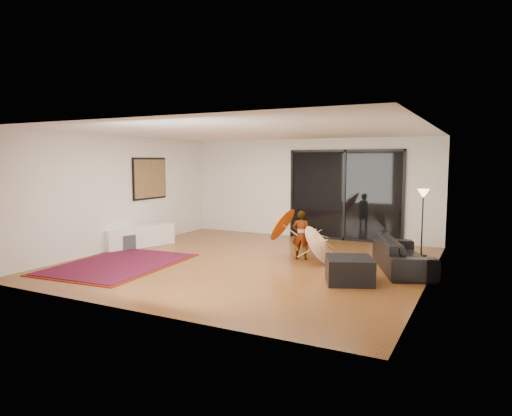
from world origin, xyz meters
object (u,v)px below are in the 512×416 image
Objects in this scene: sofa at (403,254)px; ottoman at (349,270)px; child at (301,235)px; media_console at (139,236)px.

ottoman is at bearing 133.00° from sofa.
ottoman is 2.01m from child.
child is at bearing 136.33° from ottoman.
media_console is 0.87× the size of sofa.
sofa is 2.00× the size of child.
child reaches higher than media_console.
media_console is at bearing 73.08° from sofa.
child is at bearing 69.08° from sofa.
ottoman is at bearing 123.13° from child.
sofa is 1.54m from ottoman.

